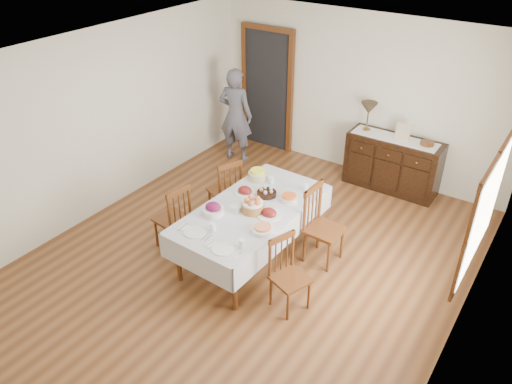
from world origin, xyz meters
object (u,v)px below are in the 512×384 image
Objects in this scene: chair_right_far at (321,224)px; chair_left_far at (226,189)px; table_lamp at (369,109)px; dining_table at (252,214)px; chair_right_near at (288,273)px; person at (236,112)px; sideboard at (392,164)px; chair_left_near at (174,217)px.

chair_left_far is at bearing 89.34° from chair_right_far.
chair_right_far is 2.25× the size of table_lamp.
dining_table is at bearing -96.92° from table_lamp.
chair_right_near is 3.76m from person.
person reaches higher than chair_left_far.
table_lamp is (-0.42, 2.24, 0.70)m from chair_right_far.
dining_table is 2.10× the size of chair_right_far.
chair_left_far is 0.66× the size of sideboard.
sideboard is (-0.01, 3.18, -0.02)m from chair_right_near.
sideboard is (0.83, 2.66, -0.21)m from dining_table.
chair_left_far is at bearing 149.13° from dining_table.
chair_left_near is 0.99× the size of chair_left_far.
chair_right_near is (0.84, -0.52, -0.19)m from dining_table.
chair_left_near is at bearing 106.26° from chair_right_near.
chair_right_far is 0.59× the size of person.
chair_left_near is 1.78m from chair_right_near.
dining_table is at bearing 123.01° from chair_right_far.
chair_right_far reaches higher than sideboard.
chair_left_far is 1.94m from chair_right_near.
chair_left_far reaches higher than chair_left_near.
table_lamp is at bearing 12.79° from chair_right_far.
chair_left_near is 1.89m from chair_right_far.
chair_left_far is (0.13, 0.93, 0.00)m from chair_left_near.
chair_right_near is 0.96m from chair_right_far.
person is 3.78× the size of table_lamp.
chair_right_near is 3.18m from sideboard.
chair_left_far is at bearing -127.32° from sideboard.
chair_right_far is 0.72× the size of sideboard.
chair_right_near is 0.87× the size of chair_right_far.
dining_table is at bearing -107.26° from sideboard.
chair_left_near reaches higher than sideboard.
chair_left_near is 1.05× the size of chair_right_near.
chair_left_far is at bearing -117.62° from table_lamp.
table_lamp is at bearing 85.06° from dining_table.
table_lamp reaches higher than sideboard.
table_lamp reaches higher than dining_table.
person is at bearing -153.86° from chair_left_near.
chair_right_far is at bearing 109.42° from chair_left_far.
chair_right_near is 0.52× the size of person.
person is at bearing -168.43° from sideboard.
dining_table is 0.87m from chair_right_far.
chair_right_near is 0.62× the size of sideboard.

